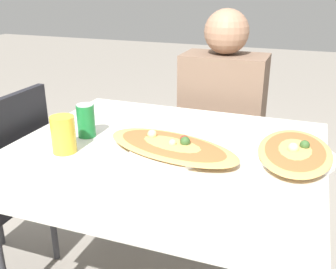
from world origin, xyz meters
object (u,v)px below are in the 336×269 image
dining_table (164,169)px  person_seated (222,108)px  pizza_main (172,147)px  pizza_second (295,153)px  soda_can (86,121)px  drink_glass (63,134)px  chair_far_seated (225,136)px  chair_side_left (2,182)px

dining_table → person_seated: size_ratio=0.92×
pizza_main → pizza_second: (0.40, 0.10, -0.00)m
person_seated → dining_table: bearing=85.9°
soda_can → pizza_second: 0.75m
drink_glass → person_seated: bearing=66.4°
chair_far_seated → dining_table: bearing=86.5°
pizza_main → person_seated: bearing=88.8°
person_seated → pizza_second: size_ratio=2.81×
pizza_second → chair_side_left: bearing=-174.2°
person_seated → drink_glass: size_ratio=9.20×
dining_table → pizza_main: size_ratio=1.98×
soda_can → pizza_second: (0.75, 0.07, -0.04)m
person_seated → pizza_second: person_seated is taller
dining_table → drink_glass: (-0.31, -0.14, 0.14)m
pizza_main → drink_glass: drink_glass is taller
dining_table → chair_side_left: chair_side_left is taller
dining_table → pizza_main: pizza_main is taller
dining_table → chair_side_left: (-0.72, -0.03, -0.17)m
dining_table → person_seated: person_seated is taller
chair_far_seated → pizza_main: bearing=89.0°
chair_side_left → person_seated: (0.77, 0.72, 0.20)m
chair_side_left → drink_glass: bearing=-103.9°
dining_table → soda_can: size_ratio=8.58×
drink_glass → pizza_second: (0.74, 0.22, -0.04)m
pizza_main → pizza_second: bearing=14.0°
dining_table → chair_side_left: bearing=-177.4°
pizza_second → dining_table: bearing=-169.0°
chair_far_seated → soda_can: (-0.37, -0.79, 0.31)m
chair_far_seated → chair_side_left: same height
soda_can → chair_side_left: bearing=-173.2°
pizza_main → pizza_second: size_ratio=1.30×
chair_side_left → drink_glass: size_ratio=6.96×
person_seated → soda_can: bearing=61.6°
pizza_main → chair_far_seated: bearing=89.0°
soda_can → pizza_second: soda_can is taller
pizza_main → drink_glass: 0.37m
dining_table → person_seated: bearing=85.9°
drink_glass → dining_table: bearing=23.6°
chair_side_left → drink_glass: 0.53m
chair_far_seated → drink_glass: (-0.36, -0.94, 0.31)m
chair_side_left → pizza_main: bearing=-88.7°
dining_table → chair_far_seated: bearing=86.5°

